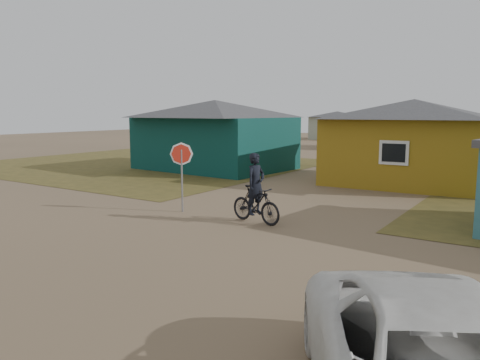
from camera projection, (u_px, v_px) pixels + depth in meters
name	position (u px, v px, depth m)	size (l,w,h in m)	color
ground	(168.00, 245.00, 11.74)	(120.00, 120.00, 0.00)	#7A6146
grass_nw	(142.00, 164.00, 30.11)	(20.00, 18.00, 0.00)	brown
house_teal	(215.00, 134.00, 27.23)	(8.93, 7.08, 4.00)	#093531
house_yellow	(412.00, 140.00, 21.65)	(7.72, 6.76, 3.90)	olive
house_pale_west	(370.00, 128.00, 42.82)	(7.04, 6.15, 3.60)	#9BA48D
house_pale_north	(337.00, 125.00, 57.10)	(6.28, 5.81, 3.40)	#9BA48D
stop_sign	(182.00, 161.00, 15.39)	(0.74, 0.25, 2.32)	gray
cyclist	(256.00, 198.00, 13.98)	(1.93, 0.87, 2.11)	black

